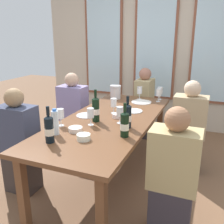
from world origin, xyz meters
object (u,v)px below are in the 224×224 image
white_plate_2 (133,111)px  tasting_bowl_2 (76,129)px  wine_bottle_3 (125,124)px  tasting_bowl_0 (118,116)px  wine_glass_0 (120,112)px  seated_person_0 (73,114)px  wine_glass_4 (140,90)px  wine_bottle_0 (96,109)px  seated_person_1 (189,129)px  white_plate_1 (86,115)px  seated_person_2 (19,144)px  seated_person_3 (173,178)px  dining_table (109,125)px  tasting_bowl_1 (84,137)px  wine_bottle_1 (49,129)px  wine_bottle_2 (127,116)px  white_plate_0 (141,102)px  seated_person_4 (144,105)px  wine_glass_5 (159,93)px  wine_glass_1 (91,113)px  water_bottle (55,123)px  wine_glass_6 (160,91)px  wine_glass_2 (114,103)px  wine_glass_3 (60,114)px  metal_pitcher (116,92)px

white_plate_2 → tasting_bowl_2: tasting_bowl_2 is taller
wine_bottle_3 → tasting_bowl_0: bearing=117.4°
wine_glass_0 → seated_person_0: 1.20m
wine_bottle_3 → wine_glass_4: (-0.26, 1.35, 0.01)m
wine_bottle_0 → seated_person_0: 1.04m
tasting_bowl_2 → seated_person_1: (0.93, 1.04, -0.23)m
white_plate_1 → seated_person_2: seated_person_2 is taller
wine_glass_0 → seated_person_3: seated_person_3 is taller
dining_table → tasting_bowl_1: bearing=-88.2°
wine_bottle_1 → wine_bottle_2: bearing=49.8°
white_plate_0 → seated_person_4: size_ratio=0.24×
wine_bottle_1 → wine_glass_5: 1.75m
wine_bottle_2 → tasting_bowl_0: wine_bottle_2 is taller
wine_glass_1 → seated_person_3: size_ratio=0.16×
wine_glass_5 → seated_person_3: seated_person_3 is taller
water_bottle → wine_glass_6: size_ratio=1.38×
seated_person_0 → tasting_bowl_0: bearing=-30.0°
wine_bottle_0 → wine_glass_6: size_ratio=1.94×
dining_table → wine_bottle_0: 0.26m
white_plate_1 → wine_glass_1: 0.32m
wine_glass_2 → white_plate_1: bearing=-139.0°
wine_glass_3 → seated_person_1: seated_person_1 is taller
wine_glass_1 → wine_glass_6: same height
white_plate_2 → wine_glass_1: 0.66m
white_plate_1 → wine_bottle_1: (0.05, -0.75, 0.11)m
wine_glass_1 → wine_glass_5: 1.23m
seated_person_1 → seated_person_4: 1.17m
wine_bottle_0 → wine_glass_5: size_ratio=1.94×
dining_table → seated_person_2: 0.95m
seated_person_3 → wine_bottle_3: bearing=159.6°
wine_bottle_1 → seated_person_4: size_ratio=0.28×
seated_person_0 → wine_bottle_3: bearing=-41.3°
wine_glass_4 → wine_bottle_0: bearing=-98.1°
wine_bottle_2 → tasting_bowl_1: (-0.25, -0.43, -0.09)m
seated_person_1 → wine_bottle_2: bearing=-124.2°
wine_bottle_3 → wine_glass_5: wine_bottle_3 is taller
dining_table → white_plate_2: 0.39m
wine_glass_5 → metal_pitcher: bearing=-173.2°
dining_table → wine_bottle_2: (0.27, -0.19, 0.19)m
wine_glass_1 → seated_person_0: size_ratio=0.16×
wine_bottle_2 → wine_glass_5: size_ratio=1.80×
wine_bottle_0 → tasting_bowl_1: wine_bottle_0 is taller
wine_glass_2 → seated_person_4: size_ratio=0.16×
wine_glass_1 → seated_person_2: size_ratio=0.16×
tasting_bowl_0 → tasting_bowl_2: tasting_bowl_0 is taller
wine_glass_4 → seated_person_0: (-0.84, -0.38, -0.34)m
wine_bottle_3 → seated_person_0: seated_person_0 is taller
white_plate_0 → metal_pitcher: metal_pitcher is taller
wine_bottle_0 → wine_glass_2: bearing=79.2°
tasting_bowl_2 → wine_glass_3: size_ratio=0.75×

